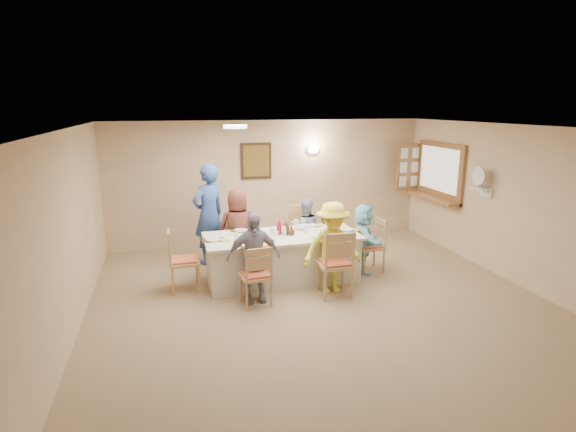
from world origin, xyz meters
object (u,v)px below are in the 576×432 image
object	(u,v)px
serving_hatch	(440,172)
caregiver	(209,214)
desk_fan	(481,180)
diner_back_left	(238,229)
chair_back_right	(303,234)
chair_back_left	(238,242)
chair_front_right	(335,262)
diner_front_left	(254,257)
chair_left_end	(184,260)
diner_back_right	(305,231)
diner_right_end	(363,238)
dining_table	(282,257)
chair_front_left	(255,274)
chair_right_end	(370,245)
diner_front_right	(332,248)
condiment_ketchup	(279,227)

from	to	relation	value
serving_hatch	caregiver	xyz separation A→B (m)	(-4.58, 0.08, -0.60)
caregiver	desk_fan	bearing A→B (deg)	130.46
diner_back_left	chair_back_right	bearing A→B (deg)	-171.69
chair_back_right	diner_back_left	distance (m)	1.22
chair_back_left	chair_front_right	bearing A→B (deg)	-51.19
diner_front_left	chair_back_right	bearing A→B (deg)	51.62
serving_hatch	chair_left_end	world-z (taller)	serving_hatch
diner_back_right	diner_right_end	size ratio (longest dim) A/B	1.00
diner_front_left	dining_table	bearing A→B (deg)	49.24
chair_front_left	diner_back_left	size ratio (longest dim) A/B	0.63
chair_right_end	caregiver	bearing A→B (deg)	-114.12
diner_right_end	diner_front_right	bearing A→B (deg)	138.97
diner_back_right	caregiver	xyz separation A→B (m)	(-1.65, 0.47, 0.30)
chair_left_end	caregiver	world-z (taller)	caregiver
chair_front_left	diner_right_end	world-z (taller)	diner_right_end
chair_back_right	diner_right_end	distance (m)	1.15
chair_front_left	condiment_ketchup	size ratio (longest dim) A/B	3.64
chair_back_right	chair_right_end	xyz separation A→B (m)	(0.95, -0.80, -0.05)
chair_left_end	desk_fan	bearing A→B (deg)	-93.82
diner_back_left	caregiver	xyz separation A→B (m)	(-0.45, 0.47, 0.18)
serving_hatch	dining_table	xyz separation A→B (m)	(-3.53, -1.07, -1.12)
chair_left_end	diner_front_left	world-z (taller)	diner_front_left
chair_left_end	diner_front_left	distance (m)	1.18
chair_front_left	caregiver	size ratio (longest dim) A/B	0.50
condiment_ketchup	chair_right_end	bearing A→B (deg)	-1.73
desk_fan	chair_back_right	bearing A→B (deg)	159.03
caregiver	chair_back_left	bearing A→B (deg)	110.33
diner_right_end	chair_back_left	bearing A→B (deg)	77.69
chair_front_left	diner_front_left	distance (m)	0.25
chair_back_left	diner_back_right	world-z (taller)	diner_back_right
diner_front_right	condiment_ketchup	bearing A→B (deg)	130.47
chair_front_left	diner_back_right	world-z (taller)	diner_back_right
diner_back_left	diner_front_right	xyz separation A→B (m)	(1.20, -1.36, -0.01)
serving_hatch	diner_front_right	xyz separation A→B (m)	(-2.93, -1.75, -0.80)
chair_back_right	diner_back_left	world-z (taller)	diner_back_left
chair_back_left	chair_left_end	xyz separation A→B (m)	(-0.95, -0.80, 0.02)
chair_back_left	chair_left_end	size ratio (longest dim) A/B	0.95
serving_hatch	chair_back_right	xyz separation A→B (m)	(-2.93, -0.27, -0.99)
serving_hatch	chair_back_left	bearing A→B (deg)	-176.25
diner_back_left	desk_fan	bearing A→B (deg)	169.16
chair_right_end	diner_back_right	size ratio (longest dim) A/B	0.77
chair_left_end	diner_front_right	distance (m)	2.27
serving_hatch	chair_front_left	distance (m)	4.65
dining_table	diner_front_right	world-z (taller)	diner_front_right
chair_front_left	diner_back_left	xyz separation A→B (m)	(-0.00, 1.48, 0.26)
desk_fan	diner_back_right	size ratio (longest dim) A/B	0.25
chair_front_right	diner_front_left	bearing A→B (deg)	-3.19
chair_right_end	caregiver	distance (m)	2.88
dining_table	diner_front_left	distance (m)	0.95
chair_back_left	diner_front_left	xyz separation A→B (m)	(-0.00, -1.48, 0.21)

